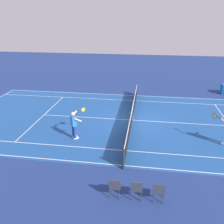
# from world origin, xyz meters

# --- Properties ---
(ground_plane) EXTENTS (60.00, 60.00, 0.00)m
(ground_plane) POSITION_xyz_m (0.00, 0.00, 0.00)
(ground_plane) COLOR navy
(court_slab) EXTENTS (24.20, 11.40, 0.00)m
(court_slab) POSITION_xyz_m (0.00, 0.00, 0.00)
(court_slab) COLOR #1E4C93
(court_slab) RESTS_ON ground_plane
(court_line_markings) EXTENTS (23.85, 11.05, 0.01)m
(court_line_markings) POSITION_xyz_m (0.00, 0.00, 0.00)
(court_line_markings) COLOR white
(court_line_markings) RESTS_ON ground_plane
(tennis_net) EXTENTS (0.10, 11.70, 1.08)m
(tennis_net) POSITION_xyz_m (0.00, 0.00, 0.49)
(tennis_net) COLOR #2D2D33
(tennis_net) RESTS_ON ground_plane
(tennis_player_near) EXTENTS (0.74, 1.08, 1.70)m
(tennis_player_near) POSITION_xyz_m (3.15, 3.11, 0.93)
(tennis_player_near) COLOR navy
(tennis_player_near) RESTS_ON ground_plane
(tennis_ball) EXTENTS (0.07, 0.07, 0.07)m
(tennis_ball) POSITION_xyz_m (0.31, -1.25, 0.03)
(tennis_ball) COLOR #CCE01E
(tennis_ball) RESTS_ON ground_plane
(spectator_chair_0) EXTENTS (0.44, 0.44, 0.88)m
(spectator_chair_0) POSITION_xyz_m (-1.56, 7.70, 0.52)
(spectator_chair_0) COLOR #38383D
(spectator_chair_0) RESTS_ON ground_plane
(spectator_chair_1) EXTENTS (0.44, 0.44, 0.88)m
(spectator_chair_1) POSITION_xyz_m (-0.71, 7.70, 0.52)
(spectator_chair_1) COLOR #38383D
(spectator_chair_1) RESTS_ON ground_plane
(spectator_chair_2) EXTENTS (0.44, 0.44, 0.88)m
(spectator_chair_2) POSITION_xyz_m (0.14, 7.70, 0.52)
(spectator_chair_2) COLOR #38383D
(spectator_chair_2) RESTS_ON ground_plane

